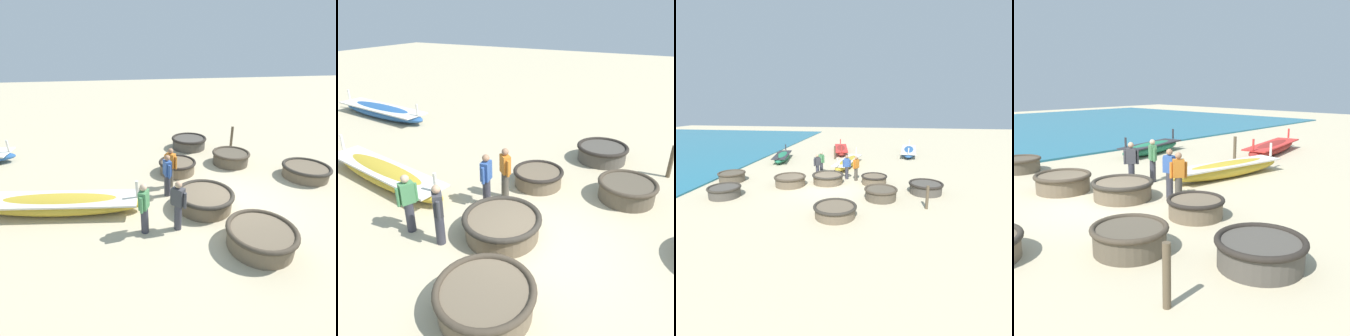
% 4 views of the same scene
% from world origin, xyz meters
% --- Properties ---
extents(ground_plane, '(80.00, 80.00, 0.00)m').
position_xyz_m(ground_plane, '(0.00, 0.00, 0.00)').
color(ground_plane, '#C6B793').
extents(coracle_beside_post, '(1.70, 1.70, 0.57)m').
position_xyz_m(coracle_beside_post, '(-4.85, -2.36, 0.31)').
color(coracle_beside_post, '#4C473F').
rests_on(coracle_beside_post, ground).
extents(coracle_tilted, '(1.90, 1.90, 0.53)m').
position_xyz_m(coracle_tilted, '(1.34, -3.97, 0.29)').
color(coracle_tilted, brown).
rests_on(coracle_tilted, ground).
extents(coracle_far_left, '(1.58, 1.58, 0.54)m').
position_xyz_m(coracle_far_left, '(2.84, 1.10, 0.29)').
color(coracle_far_left, brown).
rests_on(coracle_far_left, ground).
extents(coracle_weathered, '(1.84, 1.84, 0.60)m').
position_xyz_m(coracle_weathered, '(5.69, -0.21, 0.33)').
color(coracle_weathered, '#4C473F').
rests_on(coracle_weathered, ground).
extents(coracle_front_left, '(1.70, 1.70, 0.59)m').
position_xyz_m(coracle_front_left, '(3.27, -1.51, 0.32)').
color(coracle_front_left, brown).
rests_on(coracle_front_left, ground).
extents(coracle_nearest, '(1.66, 1.66, 0.59)m').
position_xyz_m(coracle_nearest, '(-6.06, 0.35, 0.32)').
color(coracle_nearest, brown).
rests_on(coracle_nearest, ground).
extents(coracle_front_right, '(1.88, 1.88, 0.61)m').
position_xyz_m(coracle_front_right, '(-2.11, 0.01, 0.33)').
color(coracle_front_right, brown).
rests_on(coracle_front_right, ground).
extents(coracle_far_right, '(1.94, 1.94, 0.59)m').
position_xyz_m(coracle_far_right, '(0.02, 0.84, 0.32)').
color(coracle_far_right, brown).
rests_on(coracle_far_right, ground).
extents(long_boat_blue_hull, '(1.88, 6.08, 1.07)m').
position_xyz_m(long_boat_blue_hull, '(5.79, 11.20, 0.31)').
color(long_boat_blue_hull, '#285693').
rests_on(long_boat_blue_hull, ground).
extents(long_boat_white_hull, '(2.12, 5.56, 1.05)m').
position_xyz_m(long_boat_white_hull, '(-0.83, 11.17, 0.31)').
color(long_boat_white_hull, maroon).
rests_on(long_boat_white_hull, ground).
extents(long_boat_red_hull, '(1.96, 4.55, 1.07)m').
position_xyz_m(long_boat_red_hull, '(-5.28, 6.85, 0.31)').
color(long_boat_red_hull, '#237551').
rests_on(long_boat_red_hull, ground).
extents(long_boat_green_hull, '(1.87, 5.42, 1.10)m').
position_xyz_m(long_boat_green_hull, '(0.64, 5.46, 0.32)').
color(long_boat_green_hull, gold).
rests_on(long_boat_green_hull, ground).
extents(fisherman_standing_left, '(0.41, 0.39, 1.57)m').
position_xyz_m(fisherman_standing_left, '(-0.92, 1.98, 0.84)').
color(fisherman_standing_left, '#383842').
rests_on(fisherman_standing_left, ground).
extents(fisherman_hauling, '(0.49, 0.35, 1.57)m').
position_xyz_m(fisherman_hauling, '(-0.88, 2.94, 0.84)').
color(fisherman_hauling, '#383842').
rests_on(fisherman_hauling, ground).
extents(fisherman_standing_right, '(0.53, 0.27, 1.57)m').
position_xyz_m(fisherman_standing_right, '(1.04, 1.90, 0.84)').
color(fisherman_standing_right, '#383842').
rests_on(fisherman_standing_right, ground).
extents(fisherman_with_hat, '(0.39, 0.43, 1.57)m').
position_xyz_m(fisherman_with_hat, '(1.67, 1.65, 0.84)').
color(fisherman_with_hat, '#4C473D').
rests_on(fisherman_with_hat, ground).
extents(mooring_post_mid_beach, '(0.14, 0.14, 1.18)m').
position_xyz_m(mooring_post_mid_beach, '(-0.86, 7.95, 0.59)').
color(mooring_post_mid_beach, brown).
rests_on(mooring_post_mid_beach, ground).
extents(mooring_post_inland, '(0.14, 0.14, 1.12)m').
position_xyz_m(mooring_post_inland, '(5.40, -2.49, 0.56)').
color(mooring_post_inland, brown).
rests_on(mooring_post_inland, ground).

